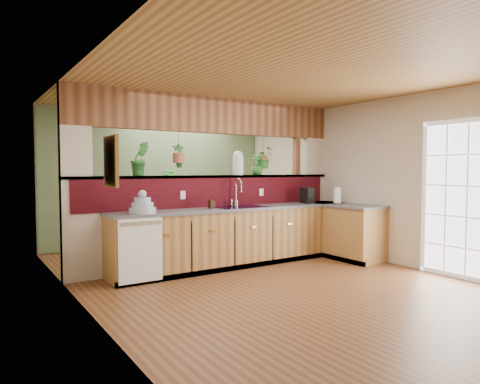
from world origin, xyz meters
TOP-DOWN VIEW (x-y plane):
  - ground at (0.00, 0.00)m, footprint 4.60×7.00m
  - ceiling at (0.00, 0.00)m, footprint 4.60×7.00m
  - wall_back at (0.00, 3.50)m, footprint 4.60×0.02m
  - wall_left at (-2.30, 0.00)m, footprint 0.02×7.00m
  - wall_right at (2.30, 0.00)m, footprint 0.02×7.00m
  - pass_through_partition at (0.03, 1.35)m, footprint 4.60×0.21m
  - pass_through_ledge at (0.00, 1.35)m, footprint 4.60×0.21m
  - header_beam at (0.00, 1.35)m, footprint 4.60×0.15m
  - sage_backwall at (0.00, 3.48)m, footprint 4.55×0.02m
  - countertop at (0.84, 0.87)m, footprint 4.14×1.52m
  - dishwasher at (-1.48, 0.66)m, footprint 0.58×0.03m
  - navy_sink at (0.25, 0.98)m, footprint 0.82×0.50m
  - french_door at (2.27, -1.30)m, footprint 0.06×1.02m
  - framed_print at (-2.27, -0.80)m, footprint 0.04×0.35m
  - faucet at (0.29, 1.13)m, footprint 0.20×0.20m
  - dish_stack at (-1.37, 0.87)m, footprint 0.36×0.36m
  - soap_dispenser at (-0.25, 1.00)m, footprint 0.08×0.08m
  - coffee_maker at (1.60, 0.94)m, footprint 0.15×0.25m
  - paper_towel at (1.89, 0.52)m, footprint 0.14×0.14m
  - glass_jar at (0.45, 1.35)m, footprint 0.18×0.18m
  - ledge_plant_left at (-1.22, 1.35)m, footprint 0.27×0.22m
  - ledge_plant_right at (0.83, 1.35)m, footprint 0.26×0.26m
  - hanging_plant_a at (-0.62, 1.35)m, footprint 0.23×0.19m
  - hanging_plant_b at (0.97, 1.35)m, footprint 0.36×0.32m
  - shelving_console at (-0.24, 3.25)m, footprint 1.41×0.41m
  - shelf_plant_a at (-0.72, 3.25)m, footprint 0.27×0.22m
  - shelf_plant_b at (0.08, 3.25)m, footprint 0.31×0.31m
  - floor_plant at (1.13, 2.37)m, footprint 0.87×0.79m

SIDE VIEW (x-z plane):
  - ground at x=0.00m, z-range -0.01..0.01m
  - floor_plant at x=1.13m, z-range 0.00..0.82m
  - countertop at x=0.84m, z-range 0.00..0.90m
  - dishwasher at x=-1.48m, z-range 0.05..0.87m
  - shelving_console at x=-0.24m, z-range 0.03..0.97m
  - navy_sink at x=0.25m, z-range 0.73..0.91m
  - soap_dispenser at x=-0.25m, z-range 0.90..1.08m
  - dish_stack at x=-1.37m, z-range 0.84..1.15m
  - coffee_maker at x=1.60m, z-range 0.89..1.16m
  - paper_towel at x=1.89m, z-range 0.89..1.19m
  - french_door at x=2.27m, z-range -0.03..2.13m
  - faucet at x=0.29m, z-range 0.92..1.36m
  - pass_through_partition at x=0.03m, z-range -0.11..2.49m
  - shelf_plant_a at x=-0.72m, z-range 0.97..1.41m
  - shelf_plant_b at x=0.08m, z-range 0.97..1.50m
  - wall_back at x=0.00m, z-range 0.00..2.60m
  - wall_left at x=-2.30m, z-range 0.00..2.60m
  - wall_right at x=2.30m, z-range 0.00..2.60m
  - sage_backwall at x=0.00m, z-range 0.02..2.58m
  - pass_through_ledge at x=0.00m, z-range 1.35..1.39m
  - framed_print at x=-2.27m, z-range 1.32..1.78m
  - ledge_plant_right at x=0.83m, z-range 1.39..1.74m
  - glass_jar at x=0.45m, z-range 1.39..1.79m
  - ledge_plant_left at x=-1.22m, z-range 1.39..1.88m
  - hanging_plant_a at x=-0.62m, z-range 1.57..2.05m
  - hanging_plant_b at x=0.97m, z-range 1.59..2.07m
  - header_beam at x=0.00m, z-range 2.05..2.60m
  - ceiling at x=0.00m, z-range 2.60..2.60m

